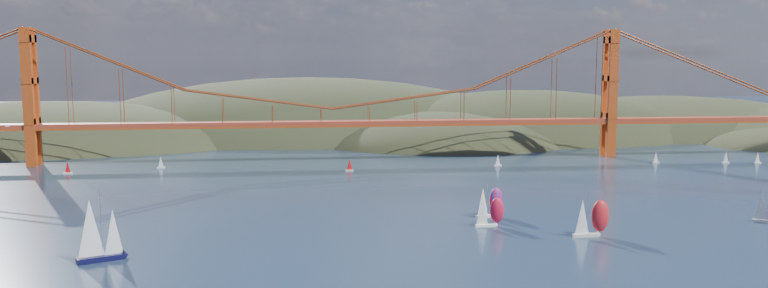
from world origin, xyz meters
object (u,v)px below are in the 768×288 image
Objects in this scene: racer_0 at (489,211)px; sloop_navy at (97,231)px; racer_rwb at (489,202)px; racer_1 at (591,217)px.

sloop_navy is at bearing -168.60° from racer_0.
sloop_navy is 1.76× the size of racer_0.
racer_0 is 0.95× the size of racer_rwb.
racer_1 is at bearing -33.12° from racer_0.
racer_1 is at bearing -20.35° from sloop_navy.
racer_rwb is (-19.27, 24.39, -0.55)m from racer_1.
sloop_navy reaches higher than racer_1.
sloop_navy is 101.28m from racer_rwb.
racer_rwb reaches higher than racer_0.
sloop_navy is 115.18m from racer_1.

